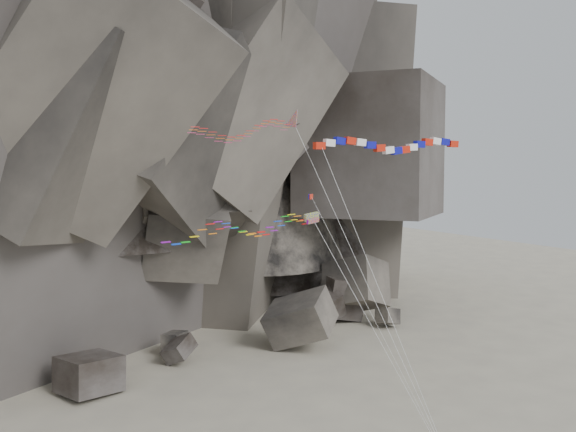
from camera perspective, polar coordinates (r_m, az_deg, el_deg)
headland at (r=111.39m, az=-19.81°, el=13.37°), size 110.00×70.00×84.00m
boulder_field at (r=93.99m, az=1.18°, el=-8.97°), size 80.15×18.19×11.06m
delta_kite at (r=48.69m, az=-4.32°, el=7.65°), size 17.17×11.62×28.91m
banner_kite at (r=52.76m, az=9.10°, el=6.18°), size 13.50×8.41×26.65m
parafoil_kite at (r=45.11m, az=-4.43°, el=-1.07°), size 21.58×8.26×20.86m
pennant_kite at (r=49.25m, az=4.70°, el=-3.44°), size 8.71×7.93×22.26m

